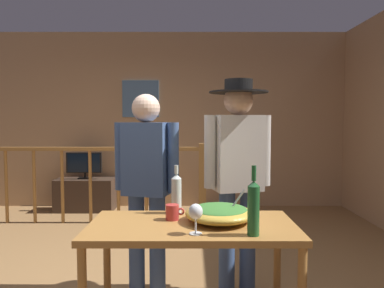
# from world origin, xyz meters

# --- Properties ---
(back_wall) EXTENTS (5.73, 0.10, 2.84)m
(back_wall) POSITION_xyz_m (0.00, 3.16, 1.42)
(back_wall) COLOR tan
(back_wall) RESTS_ON ground_plane
(framed_picture) EXTENTS (0.59, 0.03, 0.59)m
(framed_picture) POSITION_xyz_m (-0.50, 3.10, 1.77)
(framed_picture) COLOR slate
(stair_railing) EXTENTS (3.18, 0.10, 1.10)m
(stair_railing) POSITION_xyz_m (-0.64, 2.12, 0.66)
(stair_railing) COLOR #9E6B33
(stair_railing) RESTS_ON ground_plane
(tv_console) EXTENTS (0.90, 0.40, 0.50)m
(tv_console) POSITION_xyz_m (-1.35, 2.81, 0.25)
(tv_console) COLOR #38281E
(tv_console) RESTS_ON ground_plane
(flat_screen_tv) EXTENTS (0.54, 0.12, 0.42)m
(flat_screen_tv) POSITION_xyz_m (-1.35, 2.78, 0.75)
(flat_screen_tv) COLOR black
(flat_screen_tv) RESTS_ON tv_console
(serving_table) EXTENTS (1.27, 0.65, 0.78)m
(serving_table) POSITION_xyz_m (0.33, -0.65, 0.69)
(serving_table) COLOR #9E6B33
(serving_table) RESTS_ON ground_plane
(salad_bowl) EXTENTS (0.43, 0.43, 0.22)m
(salad_bowl) POSITION_xyz_m (0.50, -0.60, 0.84)
(salad_bowl) COLOR gold
(salad_bowl) RESTS_ON serving_table
(wine_glass) EXTENTS (0.08, 0.08, 0.17)m
(wine_glass) POSITION_xyz_m (0.35, -0.86, 0.90)
(wine_glass) COLOR silver
(wine_glass) RESTS_ON serving_table
(wine_bottle_green) EXTENTS (0.07, 0.07, 0.39)m
(wine_bottle_green) POSITION_xyz_m (0.67, -0.88, 0.94)
(wine_bottle_green) COLOR #1E5628
(wine_bottle_green) RESTS_ON serving_table
(wine_bottle_clear) EXTENTS (0.07, 0.07, 0.33)m
(wine_bottle_clear) POSITION_xyz_m (0.23, -0.39, 0.92)
(wine_bottle_clear) COLOR silver
(wine_bottle_clear) RESTS_ON serving_table
(mug_red) EXTENTS (0.12, 0.08, 0.10)m
(mug_red) POSITION_xyz_m (0.21, -0.56, 0.83)
(mug_red) COLOR #B7332D
(mug_red) RESTS_ON serving_table
(person_standing_left) EXTENTS (0.53, 0.30, 1.63)m
(person_standing_left) POSITION_xyz_m (-0.03, 0.05, 0.95)
(person_standing_left) COLOR #3D5684
(person_standing_left) RESTS_ON ground_plane
(person_standing_right) EXTENTS (0.55, 0.47, 1.74)m
(person_standing_right) POSITION_xyz_m (0.70, 0.05, 1.05)
(person_standing_right) COLOR #3D5684
(person_standing_right) RESTS_ON ground_plane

